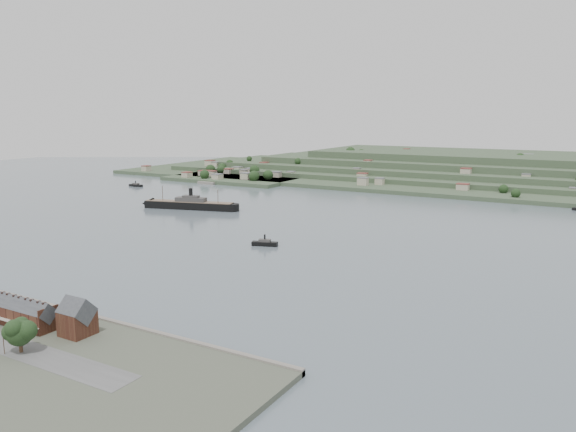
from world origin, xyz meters
The scene contains 8 objects.
ground centered at (0.00, 0.00, 0.00)m, with size 1400.00×1400.00×0.00m, color slate.
terrace_row centered at (-10.00, -168.02, 6.84)m, with size 55.60×9.80×11.07m.
gabled_building centered at (27.50, -164.00, 8.19)m, with size 10.40×10.18×14.09m.
far_peninsula centered at (27.91, 393.10, 11.88)m, with size 760.00×309.00×30.00m.
steamship centered at (-117.40, 66.54, 3.87)m, with size 85.79×31.56×20.97m.
tugboat centered at (8.49, -11.25, 1.72)m, with size 16.13×8.94×7.03m.
ferry_west centered at (-258.87, 149.67, 1.52)m, with size 16.91×4.97×6.31m.
fig_tree centered at (23.70, -183.74, 9.30)m, with size 10.72×9.28×11.97m.
Camera 1 is at (185.33, -288.63, 79.43)m, focal length 35.00 mm.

